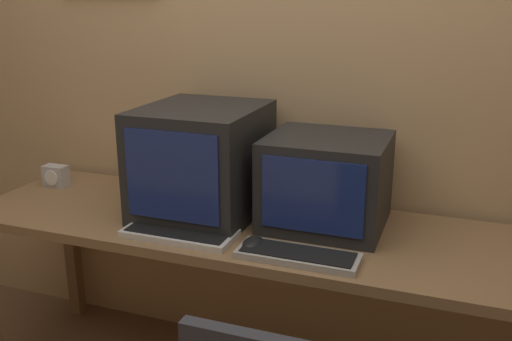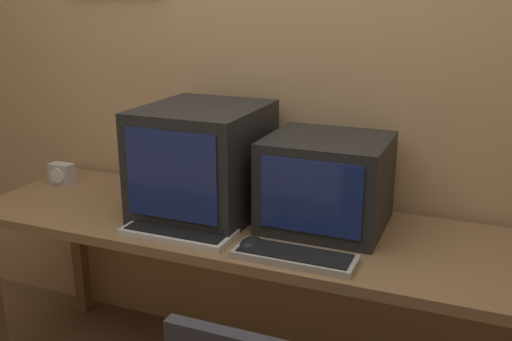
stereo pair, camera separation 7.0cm
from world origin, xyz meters
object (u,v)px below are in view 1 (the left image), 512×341
keyboard_main (180,233)px  monitor_right (326,181)px  monitor_left (202,161)px  mouse_near_keyboard (253,244)px  keyboard_side (298,255)px  desk_clock (56,176)px

keyboard_main → monitor_right: bearing=32.8°
keyboard_main → monitor_left: bearing=95.2°
keyboard_main → mouse_near_keyboard: size_ratio=3.81×
monitor_left → mouse_near_keyboard: bearing=-39.9°
keyboard_side → desk_clock: 1.24m
monitor_left → monitor_right: 0.47m
monitor_left → monitor_right: bearing=5.7°
mouse_near_keyboard → desk_clock: desk_clock is taller
keyboard_main → keyboard_side: 0.44m
mouse_near_keyboard → desk_clock: size_ratio=0.98×
desk_clock → monitor_left: bearing=-4.6°
monitor_right → desk_clock: 1.21m
keyboard_main → keyboard_side: bearing=-3.8°
monitor_right → mouse_near_keyboard: (-0.17, -0.29, -0.15)m
keyboard_side → monitor_left: bearing=149.5°
monitor_left → mouse_near_keyboard: monitor_left is taller
keyboard_side → desk_clock: size_ratio=3.71×
monitor_left → desk_clock: monitor_left is taller
mouse_near_keyboard → desk_clock: (-1.04, 0.31, 0.03)m
keyboard_side → mouse_near_keyboard: 0.16m
keyboard_main → keyboard_side: size_ratio=1.00×
mouse_near_keyboard → monitor_right: bearing=59.9°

